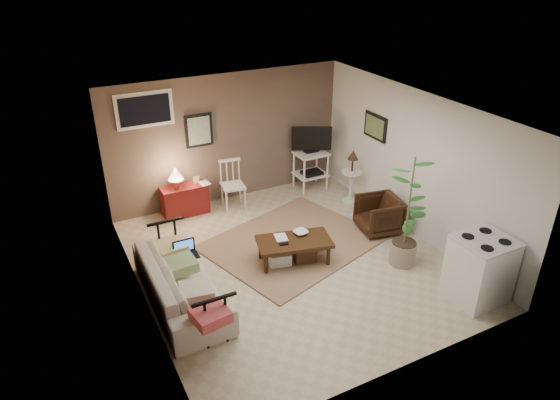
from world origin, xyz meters
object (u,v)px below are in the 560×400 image
sofa (180,275)px  red_console (184,197)px  coffee_table (294,249)px  armchair (379,213)px  potted_plant (409,208)px  stove (480,269)px  side_table (352,170)px  tv_stand (311,157)px  spindle_chair (233,186)px

sofa → red_console: 2.52m
coffee_table → armchair: size_ratio=1.79×
red_console → potted_plant: potted_plant is taller
red_console → stove: (2.83, -4.19, 0.14)m
armchair → coffee_table: bearing=-73.9°
coffee_table → sofa: (-1.81, -0.11, 0.18)m
side_table → sofa: bearing=-159.3°
coffee_table → stove: size_ratio=1.28×
coffee_table → sofa: bearing=-176.6°
sofa → side_table: (3.75, 1.42, 0.23)m
tv_stand → potted_plant: bearing=-91.6°
spindle_chair → armchair: size_ratio=1.32×
stove → potted_plant: bearing=107.2°
sofa → armchair: (3.55, 0.28, -0.07)m
tv_stand → side_table: (0.38, -0.85, -0.04)m
tv_stand → armchair: size_ratio=1.89×
coffee_table → armchair: bearing=5.8°
side_table → stove: bearing=-92.1°
side_table → tv_stand: bearing=114.3°
coffee_table → spindle_chair: size_ratio=1.36×
coffee_table → red_console: (-1.00, 2.28, 0.09)m
coffee_table → spindle_chair: (-0.11, 2.15, 0.19)m
spindle_chair → red_console: bearing=171.3°
sofa → side_table: side_table is taller
side_table → potted_plant: potted_plant is taller
spindle_chair → armchair: bearing=-46.8°
sofa → stove: stove is taller
coffee_table → red_console: 2.49m
side_table → stove: size_ratio=1.10×
tv_stand → coffee_table: bearing=-125.9°
sofa → potted_plant: 3.40m
coffee_table → sofa: size_ratio=0.58×
side_table → stove: (-0.12, -3.22, -0.17)m
armchair → stove: size_ratio=0.72×
spindle_chair → tv_stand: size_ratio=0.70×
red_console → sofa: bearing=-108.7°
potted_plant → stove: potted_plant is taller
sofa → stove: bearing=-116.3°
coffee_table → sofa: 1.82m
tv_stand → armchair: (0.18, -1.98, -0.34)m
spindle_chair → stove: 4.49m
red_console → potted_plant: bearing=-50.9°
red_console → potted_plant: size_ratio=0.53×
armchair → potted_plant: size_ratio=0.38×
red_console → armchair: bearing=-37.5°
coffee_table → tv_stand: size_ratio=0.95×
red_console → spindle_chair: red_console is taller
tv_stand → armchair: tv_stand is taller
tv_stand → red_console: bearing=177.2°
sofa → spindle_chair: spindle_chair is taller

